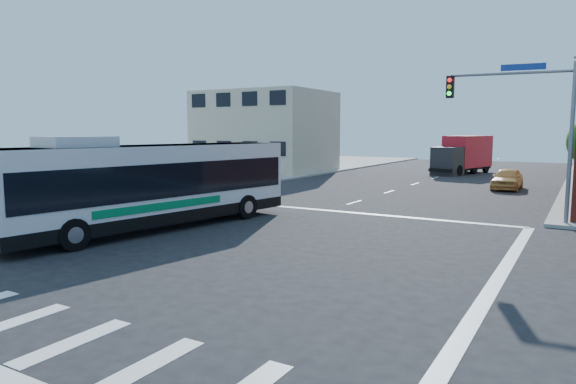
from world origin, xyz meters
The scene contains 7 objects.
ground centered at (0.00, 0.00, 0.00)m, with size 120.00×120.00×0.00m, color black.
sidewalk_nw centered at (-35.00, 35.00, 0.07)m, with size 50.00×50.00×0.15m, color gray.
building_west centered at (-17.02, 29.98, 4.01)m, with size 12.06×10.06×8.00m.
signal_mast_ne centered at (9.08, 10.62, 4.98)m, with size 7.91×1.13×8.07m.
transit_bus centered at (-4.18, 1.36, 1.91)m, with size 4.96×13.45×3.90m.
box_truck centered at (1.06, 36.80, 1.76)m, with size 4.41×8.37×3.62m.
parked_car centered at (6.66, 24.63, 0.75)m, with size 1.78×4.43×1.51m, color #E0AA53.
Camera 1 is at (11.46, -14.15, 4.10)m, focal length 32.00 mm.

